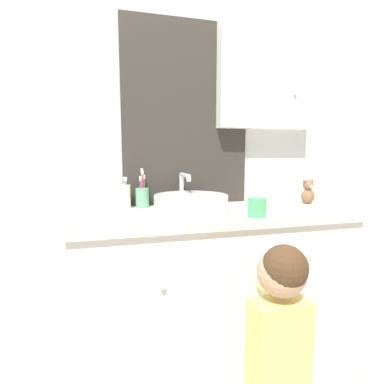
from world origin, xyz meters
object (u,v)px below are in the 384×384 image
toothbrush_holder (142,196)px  child_figure (279,337)px  sink_basin (191,203)px  soap_dispenser (125,196)px  drinking_cup (257,207)px  teddy_bear (308,192)px

toothbrush_holder → child_figure: bearing=-59.2°
sink_basin → soap_dispenser: (-0.29, 0.19, 0.02)m
toothbrush_holder → sink_basin: bearing=-44.0°
child_figure → soap_dispenser: bearing=126.4°
toothbrush_holder → drinking_cup: 0.58m
soap_dispenser → child_figure: soap_dispenser is taller
soap_dispenser → drinking_cup: (0.54, -0.35, -0.02)m
sink_basin → soap_dispenser: 0.34m
child_figure → drinking_cup: drinking_cup is taller
sink_basin → child_figure: size_ratio=0.46×
teddy_bear → child_figure: bearing=-131.5°
toothbrush_holder → teddy_bear: bearing=-8.0°
teddy_bear → soap_dispenser: bearing=173.4°
soap_dispenser → sink_basin: bearing=-32.6°
toothbrush_holder → teddy_bear: (0.88, -0.12, 0.01)m
soap_dispenser → drinking_cup: soap_dispenser is taller
child_figure → teddy_bear: size_ratio=6.30×
soap_dispenser → teddy_bear: bearing=-6.6°
child_figure → toothbrush_holder: bearing=120.8°
toothbrush_holder → teddy_bear: toothbrush_holder is taller
child_figure → drinking_cup: (0.06, 0.30, 0.40)m
sink_basin → soap_dispenser: size_ratio=2.49×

